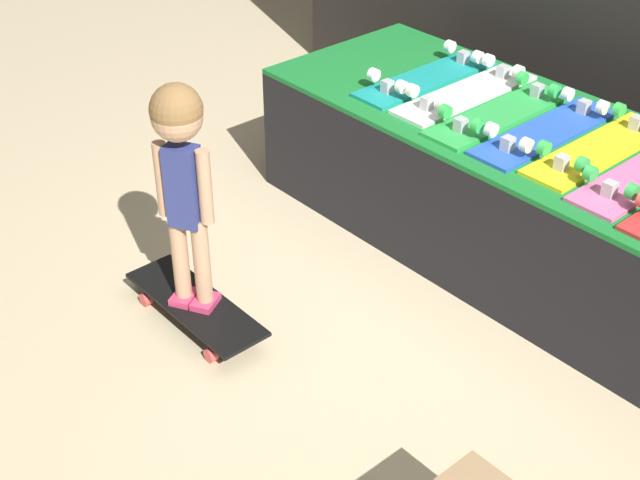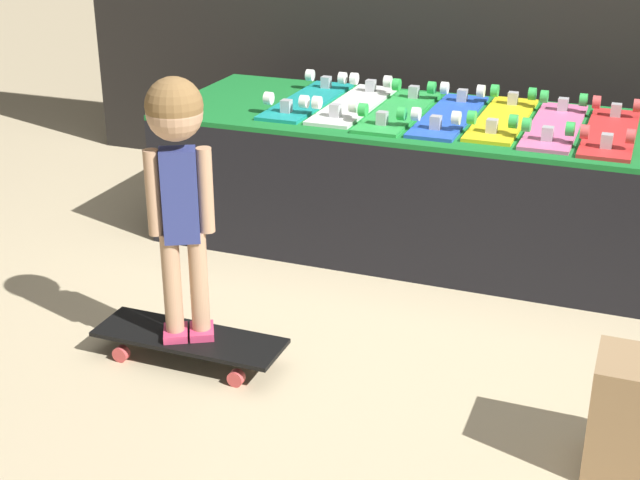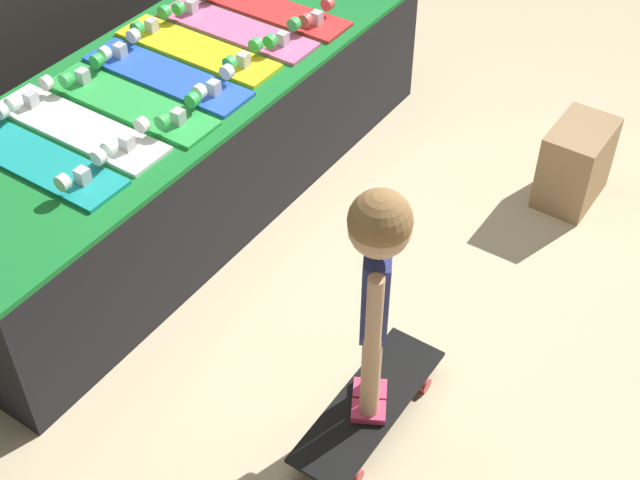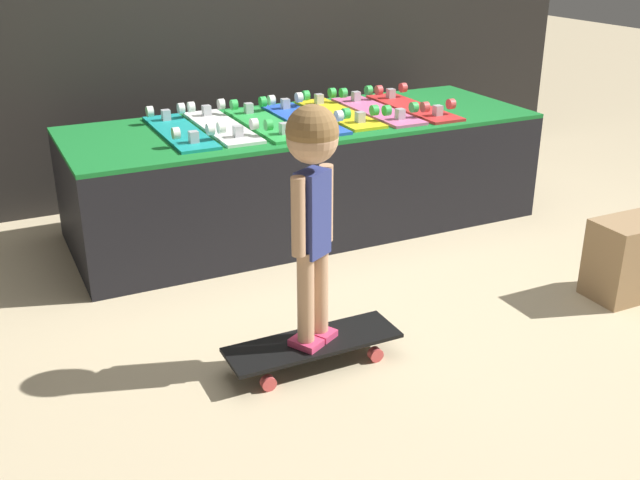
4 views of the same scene
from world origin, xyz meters
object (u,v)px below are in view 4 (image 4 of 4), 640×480
Objects in this scene: skateboard_teal_on_rack at (179,130)px; child at (312,182)px; skateboard_blue_on_rack at (304,117)px; skateboard_on_floor at (313,345)px; skateboard_red_on_rack at (413,106)px; skateboard_yellow_on_rack at (339,112)px; skateboard_pink_on_rack at (377,109)px; storage_box at (628,259)px; skateboard_white_on_rack at (222,125)px; skateboard_green_on_rack at (266,122)px.

child is (0.09, -1.27, 0.11)m from skateboard_teal_on_rack.
skateboard_teal_on_rack is 0.63m from skateboard_blue_on_rack.
skateboard_on_floor is at bearing -118.76° from child.
skateboard_red_on_rack is 1.70m from child.
skateboard_pink_on_rack is (0.21, -0.03, 0.00)m from skateboard_yellow_on_rack.
storage_box is at bearing -63.75° from skateboard_yellow_on_rack.
skateboard_teal_on_rack is 1.00× the size of skateboard_blue_on_rack.
skateboard_blue_on_rack is at bearing 66.50° from skateboard_on_floor.
skateboard_white_on_rack and skateboard_red_on_rack have the same top height.
skateboard_yellow_on_rack is 1.10× the size of skateboard_on_floor.
skateboard_green_on_rack is at bearing -5.07° from skateboard_teal_on_rack.
skateboard_on_floor is at bearing -105.05° from skateboard_green_on_rack.
skateboard_teal_on_rack and skateboard_blue_on_rack have the same top height.
skateboard_pink_on_rack is at bearing 52.31° from skateboard_on_floor.
skateboard_yellow_on_rack and skateboard_pink_on_rack have the same top height.
child reaches higher than skateboard_teal_on_rack.
skateboard_on_floor is at bearing -127.69° from skateboard_pink_on_rack.
skateboard_green_on_rack and skateboard_pink_on_rack have the same top height.
skateboard_blue_on_rack is 1.45m from skateboard_on_floor.
skateboard_yellow_on_rack is (0.84, 0.00, 0.00)m from skateboard_teal_on_rack.
child is 1.51m from storage_box.
storage_box reaches higher than skateboard_on_floor.
skateboard_yellow_on_rack is 2.06× the size of storage_box.
skateboard_teal_on_rack is 0.42m from skateboard_green_on_rack.
skateboard_yellow_on_rack and skateboard_red_on_rack have the same top height.
skateboard_on_floor is 0.75× the size of child.
skateboard_yellow_on_rack is at bearing 173.48° from skateboard_red_on_rack.
skateboard_red_on_rack is at bearing -0.43° from skateboard_green_on_rack.
storage_box is at bearing -79.15° from skateboard_red_on_rack.
skateboard_white_on_rack reaches higher than skateboard_on_floor.
skateboard_blue_on_rack and skateboard_yellow_on_rack have the same top height.
skateboard_teal_on_rack is at bearing 65.24° from child.
skateboard_yellow_on_rack is 1.00× the size of skateboard_red_on_rack.
skateboard_yellow_on_rack is at bearing 7.74° from skateboard_blue_on_rack.
skateboard_pink_on_rack is 0.82× the size of child.
skateboard_white_on_rack is 0.42m from skateboard_blue_on_rack.
skateboard_yellow_on_rack is (0.63, -0.00, 0.00)m from skateboard_white_on_rack.
skateboard_yellow_on_rack reaches higher than storage_box.
skateboard_white_on_rack is 0.82× the size of child.
skateboard_on_floor is (-1.17, -1.22, -0.50)m from skateboard_red_on_rack.
skateboard_red_on_rack is (0.21, -0.02, 0.00)m from skateboard_pink_on_rack.
skateboard_white_on_rack and skateboard_yellow_on_rack have the same top height.
skateboard_white_on_rack is 1.00× the size of skateboard_pink_on_rack.
skateboard_on_floor is (-0.96, -1.24, -0.50)m from skateboard_pink_on_rack.
skateboard_pink_on_rack is at bearing 1.13° from skateboard_green_on_rack.
skateboard_on_floor is (-0.75, -1.27, -0.50)m from skateboard_yellow_on_rack.
skateboard_red_on_rack is (0.84, -0.01, 0.00)m from skateboard_green_on_rack.
child is (-0.96, -1.24, 0.11)m from skateboard_pink_on_rack.
skateboard_red_on_rack is at bearing 100.85° from storage_box.
child is (-1.17, -1.22, 0.11)m from skateboard_red_on_rack.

